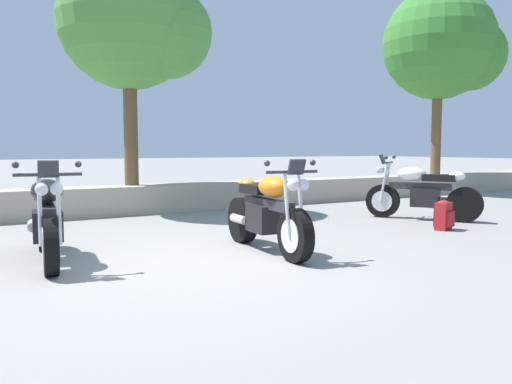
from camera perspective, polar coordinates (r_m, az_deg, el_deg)
The scene contains 8 objects.
ground_plane at distance 6.03m, azimuth -7.42°, elevation -7.66°, with size 120.00×120.00×0.00m, color gray.
stone_wall at distance 10.52m, azimuth -17.89°, elevation -1.00°, with size 36.00×0.80×0.55m, color #A89E89.
motorcycle_black_near_left at distance 6.39m, azimuth -21.86°, elevation -2.84°, with size 0.67×2.06×1.18m.
motorcycle_orange_centre at distance 6.52m, azimuth 1.23°, elevation -2.35°, with size 0.67×2.07×1.18m.
motorcycle_white_far_right at distance 9.92m, azimuth 17.61°, elevation -0.11°, with size 1.23×1.85×1.18m.
rider_backpack at distance 8.81m, azimuth 19.86°, elevation -2.36°, with size 0.34×0.32×0.47m.
leafy_tree_mid_left at distance 11.13m, azimuth -12.92°, elevation 17.62°, with size 2.94×2.80×4.71m.
leafy_tree_mid_right at distance 16.25m, azimuth 19.99°, elevation 14.72°, with size 3.30×3.14×5.28m.
Camera 1 is at (-2.33, -5.41, 1.30)m, focal length 36.57 mm.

